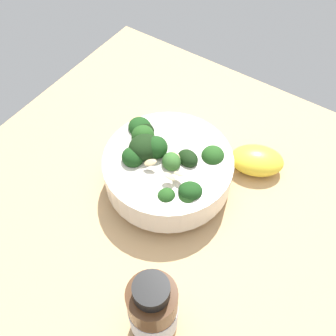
% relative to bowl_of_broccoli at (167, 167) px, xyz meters
% --- Properties ---
extents(ground_plane, '(0.65, 0.65, 0.04)m').
position_rel_bowl_of_broccoli_xyz_m(ground_plane, '(-0.03, 0.04, -0.06)').
color(ground_plane, tan).
extents(bowl_of_broccoli, '(0.19, 0.19, 0.09)m').
position_rel_bowl_of_broccoli_xyz_m(bowl_of_broccoli, '(0.00, 0.00, 0.00)').
color(bowl_of_broccoli, silver).
rests_on(bowl_of_broccoli, ground_plane).
extents(lemon_wedge, '(0.10, 0.08, 0.04)m').
position_rel_bowl_of_broccoli_xyz_m(lemon_wedge, '(-0.10, -0.10, -0.02)').
color(lemon_wedge, yellow).
rests_on(lemon_wedge, ground_plane).
extents(bottle_tall, '(0.06, 0.06, 0.13)m').
position_rel_bowl_of_broccoli_xyz_m(bottle_tall, '(-0.11, 0.18, 0.01)').
color(bottle_tall, '#472814').
rests_on(bottle_tall, ground_plane).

